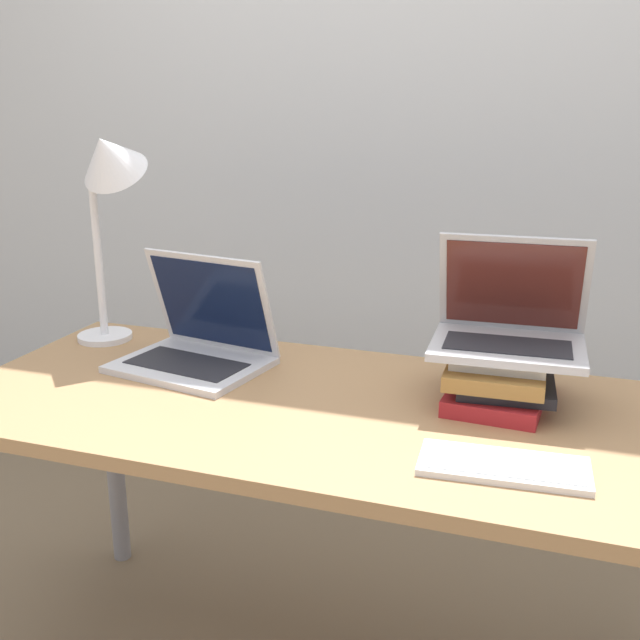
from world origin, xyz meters
name	(u,v)px	position (x,y,z in m)	size (l,w,h in m)	color
wall_back	(426,90)	(0.00, 1.33, 1.35)	(8.00, 0.05, 2.70)	silver
desk	(322,436)	(0.00, 0.35, 0.64)	(1.59, 0.71, 0.72)	#9E754C
laptop_left	(198,344)	(-0.35, 0.48, 0.77)	(0.37, 0.31, 0.26)	silver
book_stack	(500,375)	(0.34, 0.49, 0.77)	(0.23, 0.28, 0.12)	maroon
laptop_on_books	(509,326)	(0.36, 0.50, 0.88)	(0.32, 0.24, 0.23)	#B2B2B7
wireless_keyboard	(504,466)	(0.39, 0.18, 0.73)	(0.29, 0.14, 0.01)	white
desk_lamp	(107,181)	(-0.61, 0.54, 1.14)	(0.23, 0.20, 0.57)	white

